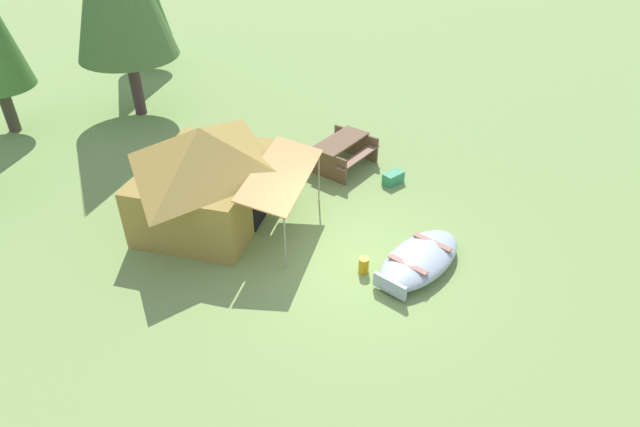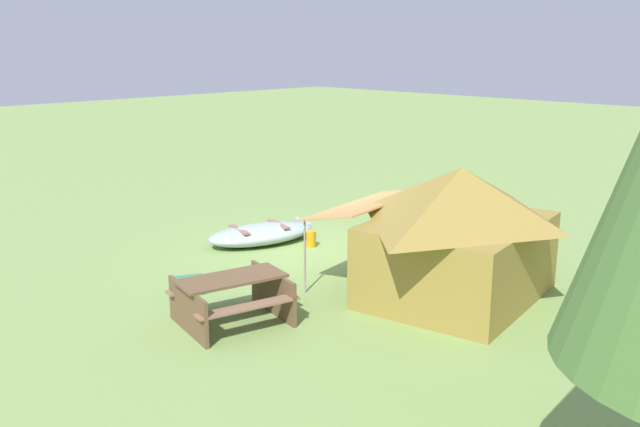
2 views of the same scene
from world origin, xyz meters
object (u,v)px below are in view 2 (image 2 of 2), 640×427
picnic_table (232,294)px  fuel_can (311,239)px  canvas_cabin_tent (458,231)px  beached_rowboat (260,234)px  cooler_box (189,285)px

picnic_table → fuel_can: size_ratio=5.51×
picnic_table → fuel_can: 4.48m
canvas_cabin_tent → picnic_table: (3.53, -1.87, -0.73)m
beached_rowboat → cooler_box: beached_rowboat is taller
cooler_box → fuel_can: 3.66m
picnic_table → cooler_box: (-0.28, -1.62, -0.33)m
cooler_box → beached_rowboat: bearing=-152.6°
picnic_table → fuel_can: picnic_table is taller
picnic_table → fuel_can: (-3.91, -2.18, -0.30)m
beached_rowboat → cooler_box: 3.39m
picnic_table → cooler_box: bearing=-99.9°
canvas_cabin_tent → beached_rowboat: bearing=-87.4°
beached_rowboat → canvas_cabin_tent: canvas_cabin_tent is taller
canvas_cabin_tent → cooler_box: (3.24, -3.49, -1.06)m
beached_rowboat → cooler_box: size_ratio=4.82×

